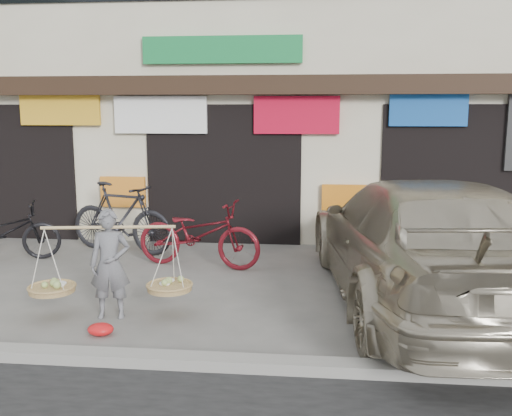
# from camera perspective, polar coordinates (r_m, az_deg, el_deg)

# --- Properties ---
(ground) EXTENTS (70.00, 70.00, 0.00)m
(ground) POSITION_cam_1_polar(r_m,az_deg,el_deg) (8.02, -7.13, -9.18)
(ground) COLOR slate
(ground) RESTS_ON ground
(kerb) EXTENTS (70.00, 0.25, 0.12)m
(kerb) POSITION_cam_1_polar(r_m,az_deg,el_deg) (6.20, -11.40, -14.56)
(kerb) COLOR gray
(kerb) RESTS_ON ground
(shophouse_block) EXTENTS (14.00, 6.32, 7.00)m
(shophouse_block) POSITION_cam_1_polar(r_m,az_deg,el_deg) (13.94, -1.40, 13.29)
(shophouse_block) COLOR beige
(shophouse_block) RESTS_ON ground
(street_vendor) EXTENTS (2.01, 0.79, 1.38)m
(street_vendor) POSITION_cam_1_polar(r_m,az_deg,el_deg) (7.40, -14.36, -5.96)
(street_vendor) COLOR slate
(street_vendor) RESTS_ON ground
(bike_0) EXTENTS (2.05, 1.30, 1.02)m
(bike_0) POSITION_cam_1_polar(r_m,az_deg,el_deg) (10.79, -24.05, -2.23)
(bike_0) COLOR black
(bike_0) RESTS_ON ground
(bike_1) EXTENTS (2.24, 1.24, 1.30)m
(bike_1) POSITION_cam_1_polar(r_m,az_deg,el_deg) (10.73, -13.36, -0.94)
(bike_1) COLOR #222227
(bike_1) RESTS_ON ground
(bike_2) EXTENTS (2.24, 1.12, 1.12)m
(bike_2) POSITION_cam_1_polar(r_m,az_deg,el_deg) (9.53, -5.75, -2.59)
(bike_2) COLOR maroon
(bike_2) RESTS_ON ground
(suv) EXTENTS (3.01, 6.13, 1.72)m
(suv) POSITION_cam_1_polar(r_m,az_deg,el_deg) (7.96, 16.23, -3.24)
(suv) COLOR #B3A890
(suv) RESTS_ON ground
(red_bag) EXTENTS (0.31, 0.25, 0.14)m
(red_bag) POSITION_cam_1_polar(r_m,az_deg,el_deg) (7.04, -15.28, -11.62)
(red_bag) COLOR red
(red_bag) RESTS_ON ground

